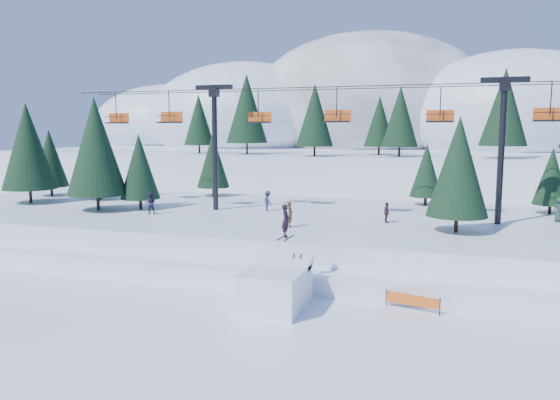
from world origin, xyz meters
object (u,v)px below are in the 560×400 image
(jump_kicker, at_px, (275,286))
(banner_far, at_px, (466,300))
(banner_near, at_px, (412,300))
(chairlift, at_px, (333,128))

(jump_kicker, xyz_separation_m, banner_far, (9.39, 2.75, -0.62))
(banner_near, relative_size, banner_far, 0.98)
(banner_near, distance_m, banner_far, 2.77)
(jump_kicker, relative_size, chairlift, 0.11)
(banner_near, xyz_separation_m, banner_far, (2.60, 0.96, 0.00))
(chairlift, bearing_deg, banner_near, -61.66)
(chairlift, height_order, banner_far, chairlift)
(banner_near, bearing_deg, banner_far, 20.19)
(chairlift, xyz_separation_m, banner_near, (7.35, -13.63, -8.78))
(banner_far, bearing_deg, chairlift, 128.13)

